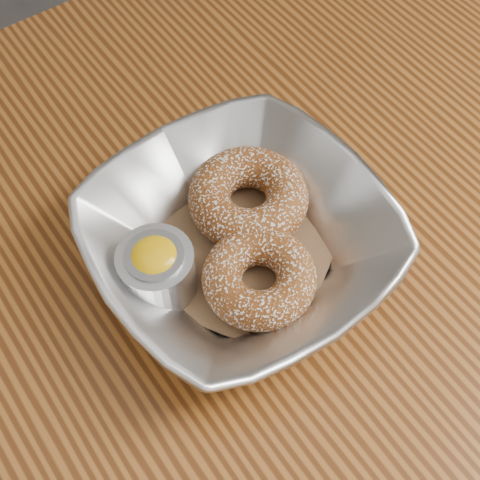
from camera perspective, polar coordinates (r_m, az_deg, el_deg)
ground_plane at (r=1.26m, az=0.52°, el=-19.83°), size 4.00×4.00×0.00m
table at (r=0.64m, az=0.96°, el=-7.19°), size 1.20×0.80×0.75m
serving_bowl at (r=0.54m, az=-0.00°, el=-0.04°), size 0.24×0.24×0.06m
parchment at (r=0.56m, az=0.00°, el=-1.16°), size 0.20×0.20×0.00m
donut_back at (r=0.56m, az=0.70°, el=3.64°), size 0.11×0.11×0.04m
donut_front at (r=0.52m, az=1.65°, el=-3.23°), size 0.12×0.12×0.03m
ramekin at (r=0.52m, az=-7.10°, el=-2.47°), size 0.06×0.06×0.05m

